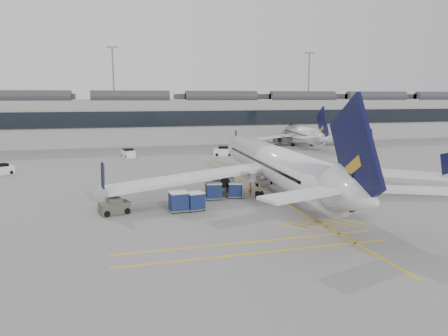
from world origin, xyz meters
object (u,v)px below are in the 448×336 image
object	(u,v)px
airliner_main	(278,165)
pushback_tug	(114,207)
ramp_agent_b	(215,190)
ramp_agent_a	(251,189)
belt_loader	(261,181)
baggage_cart_a	(236,190)

from	to	relation	value
airliner_main	pushback_tug	xyz separation A→B (m)	(-19.16, -3.99, -2.80)
airliner_main	pushback_tug	world-z (taller)	airliner_main
ramp_agent_b	ramp_agent_a	bearing A→B (deg)	141.71
ramp_agent_b	pushback_tug	distance (m)	12.14
belt_loader	ramp_agent_b	size ratio (longest dim) A/B	2.31
belt_loader	baggage_cart_a	world-z (taller)	baggage_cart_a
ramp_agent_a	ramp_agent_b	bearing A→B (deg)	119.69
ramp_agent_a	pushback_tug	distance (m)	16.30
baggage_cart_a	ramp_agent_b	distance (m)	2.42
belt_loader	pushback_tug	size ratio (longest dim) A/B	1.33
belt_loader	pushback_tug	bearing A→B (deg)	-172.75
ramp_agent_a	pushback_tug	size ratio (longest dim) A/B	0.50
airliner_main	ramp_agent_b	world-z (taller)	airliner_main
ramp_agent_b	airliner_main	bearing A→B (deg)	141.74
ramp_agent_b	belt_loader	bearing A→B (deg)	179.58
airliner_main	baggage_cart_a	bearing A→B (deg)	-170.40
airliner_main	pushback_tug	size ratio (longest dim) A/B	14.02
pushback_tug	belt_loader	bearing A→B (deg)	11.06
baggage_cart_a	ramp_agent_b	world-z (taller)	ramp_agent_b
airliner_main	ramp_agent_b	size ratio (longest dim) A/B	24.35
pushback_tug	ramp_agent_a	bearing A→B (deg)	-2.00
belt_loader	baggage_cart_a	bearing A→B (deg)	-150.41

